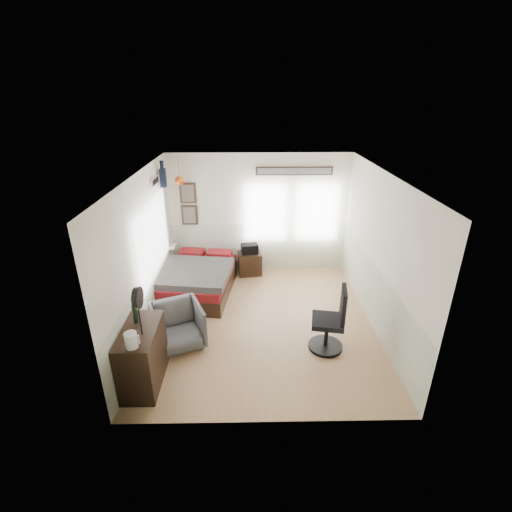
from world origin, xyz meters
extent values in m
cube|color=#A47B4F|center=(0.00, 0.00, -0.01)|extent=(4.00, 4.50, 0.01)
cube|color=beige|center=(0.00, 2.25, 1.35)|extent=(4.00, 0.02, 2.70)
cube|color=beige|center=(0.00, -2.25, 1.35)|extent=(4.00, 0.02, 2.70)
cube|color=beige|center=(-2.00, 0.00, 1.35)|extent=(0.02, 4.50, 2.70)
cube|color=beige|center=(2.00, 0.00, 1.35)|extent=(0.02, 4.50, 2.70)
cube|color=white|center=(0.00, 0.00, 2.70)|extent=(4.00, 4.50, 0.02)
cube|color=#B2BBA1|center=(0.00, 2.24, 0.55)|extent=(4.00, 0.01, 1.10)
cube|color=#B2BBA1|center=(-1.99, 0.00, 0.55)|extent=(0.01, 4.50, 1.10)
cube|color=#B2BBA1|center=(1.99, 0.00, 0.55)|extent=(0.01, 4.50, 1.10)
cube|color=silver|center=(-1.96, 0.55, 1.45)|extent=(0.03, 2.20, 1.35)
cube|color=silver|center=(0.15, 2.21, 1.40)|extent=(0.95, 0.03, 1.30)
cube|color=silver|center=(1.30, 2.21, 1.40)|extent=(0.95, 0.03, 1.30)
cube|color=#3D251B|center=(-1.55, 2.21, 1.35)|extent=(0.35, 0.03, 0.45)
cube|color=#3D251B|center=(-1.55, 2.21, 1.85)|extent=(0.35, 0.03, 0.45)
cube|color=#7F7259|center=(-1.55, 2.20, 1.35)|extent=(0.27, 0.01, 0.37)
cube|color=#7F7259|center=(-1.55, 2.20, 1.85)|extent=(0.27, 0.01, 0.37)
cube|color=#3D251B|center=(0.75, 2.21, 2.32)|extent=(1.65, 0.03, 0.18)
cube|color=gray|center=(0.75, 2.20, 2.32)|extent=(1.58, 0.01, 0.13)
cube|color=white|center=(-1.97, 1.15, 2.35)|extent=(0.02, 0.48, 0.14)
sphere|color=red|center=(-1.65, 1.95, 2.18)|extent=(0.20, 0.20, 0.20)
cube|color=black|center=(-1.30, 1.15, 0.15)|extent=(1.58, 2.07, 0.31)
cube|color=maroon|center=(-1.30, 1.15, 0.39)|extent=(1.53, 2.03, 0.17)
cube|color=#353535|center=(-1.30, 0.94, 0.55)|extent=(1.57, 1.54, 0.13)
cube|color=maroon|center=(-1.62, 1.92, 0.55)|extent=(0.56, 0.39, 0.13)
cube|color=maroon|center=(-0.98, 1.92, 0.55)|extent=(0.56, 0.39, 0.13)
cube|color=black|center=(-1.74, -1.48, 0.45)|extent=(0.48, 1.00, 0.90)
imported|color=#5A5A5A|center=(-1.40, -0.63, 0.36)|extent=(1.03, 1.04, 0.73)
cube|color=black|center=(-0.22, 1.98, 0.26)|extent=(0.57, 0.48, 0.52)
cylinder|color=black|center=(1.02, -0.76, 0.03)|extent=(0.56, 0.56, 0.05)
cylinder|color=black|center=(1.02, -0.76, 0.27)|extent=(0.06, 0.06, 0.43)
cube|color=black|center=(1.02, -0.76, 0.52)|extent=(0.58, 0.58, 0.09)
cube|color=black|center=(1.24, -0.80, 0.84)|extent=(0.14, 0.46, 0.56)
cylinder|color=silver|center=(-1.72, -1.85, 1.01)|extent=(0.16, 0.16, 0.21)
cube|color=silver|center=(-1.63, -1.85, 1.02)|extent=(0.02, 0.02, 0.13)
cylinder|color=black|center=(-1.82, -1.30, 1.04)|extent=(0.07, 0.07, 0.28)
cylinder|color=black|center=(-1.66, -1.59, 1.17)|extent=(0.02, 0.02, 0.55)
cylinder|color=black|center=(-1.66, -1.59, 1.47)|extent=(0.06, 0.28, 0.27)
cylinder|color=black|center=(-1.63, -1.59, 1.47)|extent=(0.03, 0.29, 0.29)
cube|color=black|center=(-0.22, 1.98, 0.62)|extent=(0.40, 0.30, 0.22)
camera|label=1|loc=(-0.21, -5.71, 3.89)|focal=26.00mm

